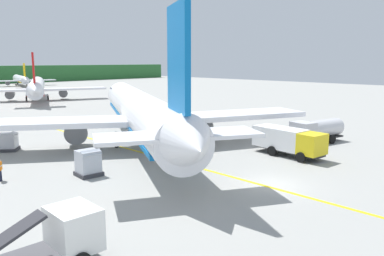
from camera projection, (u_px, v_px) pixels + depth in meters
name	position (u px, v px, depth m)	size (l,w,h in m)	color
ground	(12.00, 116.00, 60.14)	(240.00, 320.00, 0.20)	#999993
airliner_foreground	(140.00, 111.00, 39.19)	(32.26, 38.09, 11.90)	white
airliner_mid_apron	(37.00, 87.00, 83.34)	(27.85, 33.06, 10.01)	white
airliner_far_taxiway	(21.00, 79.00, 130.84)	(22.30, 26.74, 7.73)	silver
service_truck_baggage	(52.00, 242.00, 15.69)	(6.33, 2.56, 2.59)	white
service_truck_catering	(317.00, 130.00, 39.99)	(6.63, 3.33, 2.40)	silver
service_truck_pushback	(288.00, 140.00, 34.58)	(2.90, 6.89, 2.47)	yellow
cargo_container_near	(9.00, 142.00, 36.66)	(2.32, 2.32, 1.83)	#333338
cargo_container_mid	(88.00, 163.00, 28.65)	(1.83, 1.83, 2.06)	#333338
crew_marshaller	(0.00, 168.00, 27.38)	(0.45, 0.52, 1.60)	#191E33
crew_loader_left	(192.00, 139.00, 37.26)	(0.62, 0.31, 1.76)	#191E33
apron_guide_line	(151.00, 155.00, 35.05)	(0.30, 60.00, 0.01)	yellow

